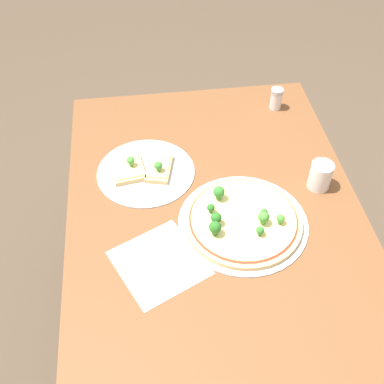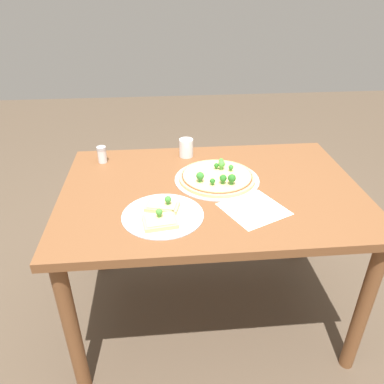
{
  "view_description": "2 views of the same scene",
  "coord_description": "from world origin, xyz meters",
  "views": [
    {
      "loc": [
        0.9,
        -0.19,
        1.82
      ],
      "look_at": [
        -0.09,
        -0.06,
        0.76
      ],
      "focal_mm": 45.0,
      "sensor_mm": 36.0,
      "label": 1
    },
    {
      "loc": [
        -0.21,
        -1.39,
        1.54
      ],
      "look_at": [
        -0.09,
        -0.06,
        0.76
      ],
      "focal_mm": 35.0,
      "sensor_mm": 36.0,
      "label": 2
    }
  ],
  "objects": [
    {
      "name": "ground_plane",
      "position": [
        0.0,
        0.0,
        0.0
      ],
      "size": [
        8.0,
        8.0,
        0.0
      ],
      "primitive_type": "plane",
      "color": "brown"
    },
    {
      "name": "pizza_tray_whole",
      "position": [
        0.03,
        0.07,
        0.75
      ],
      "size": [
        0.38,
        0.38,
        0.07
      ],
      "color": "#B7B7BC",
      "rests_on": "dining_table"
    },
    {
      "name": "dining_table",
      "position": [
        0.0,
        0.0,
        0.65
      ],
      "size": [
        1.29,
        0.88,
        0.74
      ],
      "color": "brown",
      "rests_on": "ground_plane"
    },
    {
      "name": "paper_menu",
      "position": [
        0.14,
        -0.18,
        0.74
      ],
      "size": [
        0.29,
        0.29,
        0.0
      ],
      "primitive_type": "cube",
      "rotation": [
        0.0,
        0.0,
        0.44
      ],
      "color": "white",
      "rests_on": "dining_table"
    },
    {
      "name": "drinking_cup",
      "position": [
        -0.08,
        0.33,
        0.78
      ],
      "size": [
        0.07,
        0.07,
        0.09
      ],
      "primitive_type": "cylinder",
      "color": "white",
      "rests_on": "dining_table"
    },
    {
      "name": "condiment_shaker",
      "position": [
        -0.5,
        0.3,
        0.78
      ],
      "size": [
        0.04,
        0.04,
        0.08
      ],
      "color": "silver",
      "rests_on": "dining_table"
    },
    {
      "name": "pizza_tray_slice",
      "position": [
        -0.22,
        -0.2,
        0.75
      ],
      "size": [
        0.32,
        0.32,
        0.06
      ],
      "color": "#B7B7BC",
      "rests_on": "dining_table"
    }
  ]
}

